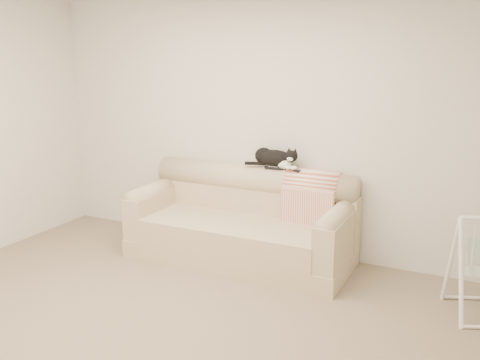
{
  "coord_description": "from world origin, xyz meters",
  "views": [
    {
      "loc": [
        2.13,
        -2.97,
        2.05
      ],
      "look_at": [
        0.06,
        1.27,
        0.9
      ],
      "focal_mm": 40.0,
      "sensor_mm": 36.0,
      "label": 1
    }
  ],
  "objects_px": {
    "sofa": "(243,224)",
    "remote_b": "(293,170)",
    "remote_a": "(274,168)",
    "tuxedo_cat": "(275,158)"
  },
  "relations": [
    {
      "from": "remote_b",
      "to": "tuxedo_cat",
      "type": "relative_size",
      "value": 0.31
    },
    {
      "from": "sofa",
      "to": "remote_b",
      "type": "distance_m",
      "value": 0.74
    },
    {
      "from": "sofa",
      "to": "remote_b",
      "type": "bearing_deg",
      "value": 25.88
    },
    {
      "from": "remote_a",
      "to": "sofa",
      "type": "bearing_deg",
      "value": -135.99
    },
    {
      "from": "remote_b",
      "to": "remote_a",
      "type": "bearing_deg",
      "value": 177.27
    },
    {
      "from": "remote_a",
      "to": "tuxedo_cat",
      "type": "bearing_deg",
      "value": 86.89
    },
    {
      "from": "sofa",
      "to": "tuxedo_cat",
      "type": "distance_m",
      "value": 0.74
    },
    {
      "from": "sofa",
      "to": "remote_b",
      "type": "xyz_separation_m",
      "value": [
        0.44,
        0.21,
        0.56
      ]
    },
    {
      "from": "remote_b",
      "to": "tuxedo_cat",
      "type": "height_order",
      "value": "tuxedo_cat"
    },
    {
      "from": "remote_a",
      "to": "remote_b",
      "type": "distance_m",
      "value": 0.21
    }
  ]
}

